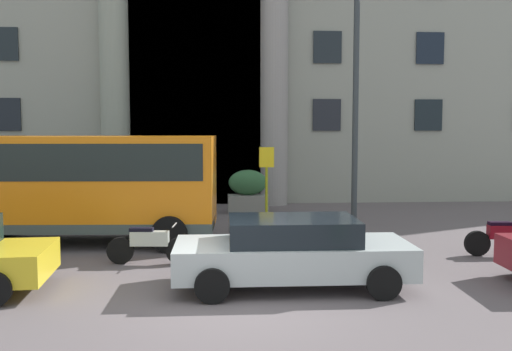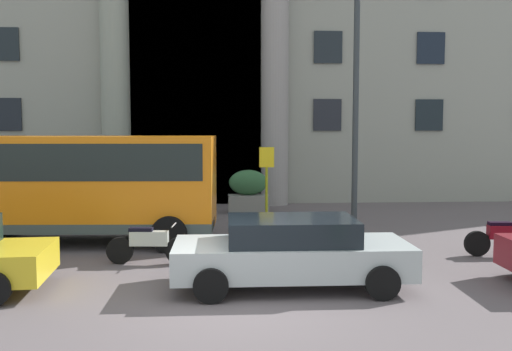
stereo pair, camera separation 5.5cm
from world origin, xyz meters
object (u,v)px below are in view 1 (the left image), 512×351
Objects in this scene: hedge_planter_west at (248,192)px; parked_estate_mid at (292,251)px; bus_stop_sign at (267,178)px; motorcycle_far_end at (148,244)px; orange_minibus at (82,180)px; motorcycle_near_kerb at (505,237)px; hedge_planter_far_west at (152,192)px; hedge_planter_far_east at (10,196)px; lamppost_plaza_centre at (356,82)px.

hedge_planter_west reaches higher than parked_estate_mid.
parked_estate_mid is (-0.05, -6.18, -0.84)m from bus_stop_sign.
parked_estate_mid reaches higher than motorcycle_far_end.
motorcycle_far_end is (1.96, -2.36, -1.23)m from orange_minibus.
hedge_planter_far_west is at bearing 146.59° from motorcycle_near_kerb.
bus_stop_sign reaches higher than hedge_planter_far_west.
hedge_planter_far_east is at bearing 128.22° from orange_minibus.
motorcycle_near_kerb is (9.07, -6.90, -0.35)m from hedge_planter_far_west.
hedge_planter_far_east is at bearing 132.26° from parked_estate_mid.
hedge_planter_west reaches higher than motorcycle_near_kerb.
orange_minibus reaches higher than hedge_planter_far_west.
hedge_planter_far_east reaches higher than motorcycle_far_end.
hedge_planter_west reaches higher than motorcycle_far_end.
bus_stop_sign reaches higher than motorcycle_near_kerb.
lamppost_plaza_centre is at bearing 42.31° from motorcycle_far_end.
bus_stop_sign is 6.71m from motorcycle_near_kerb.
bus_stop_sign is at bearing -83.49° from hedge_planter_west.
motorcycle_far_end is (5.73, -7.66, -0.19)m from hedge_planter_far_east.
motorcycle_near_kerb and motorcycle_far_end have the same top height.
orange_minibus is 1.57× the size of parked_estate_mid.
hedge_planter_far_east is at bearing 156.00° from motorcycle_near_kerb.
lamppost_plaza_centre reaches higher than hedge_planter_far_east.
hedge_planter_far_west reaches higher than hedge_planter_far_east.
orange_minibus is at bearing 138.64° from parked_estate_mid.
hedge_planter_west is at bearing 74.95° from motorcycle_far_end.
motorcycle_far_end is at bearing -109.60° from hedge_planter_west.
hedge_planter_far_east is at bearing 173.83° from hedge_planter_far_west.
parked_estate_mid is (8.70, -9.70, 0.05)m from hedge_planter_far_east.
motorcycle_far_end is at bearing 145.86° from parked_estate_mid.
lamppost_plaza_centre is (11.50, -3.19, 3.78)m from hedge_planter_far_east.
hedge_planter_west is 9.21m from motorcycle_near_kerb.
lamppost_plaza_centre reaches higher than motorcycle_far_end.
hedge_planter_far_east is 12.52m from lamppost_plaza_centre.
hedge_planter_far_west is at bearing 141.39° from bus_stop_sign.
lamppost_plaza_centre reaches higher than parked_estate_mid.
hedge_planter_west is at bearing 136.48° from lamppost_plaza_centre.
lamppost_plaza_centre is at bearing -22.24° from hedge_planter_far_west.
motorcycle_near_kerb is 6.37m from lamppost_plaza_centre.
orange_minibus reaches higher than bus_stop_sign.
motorcycle_near_kerb is (5.71, -7.22, -0.29)m from hedge_planter_west.
motorcycle_near_kerb is 0.26× the size of lamppost_plaza_centre.
orange_minibus is 3.31m from motorcycle_far_end.
parked_estate_mid is 3.61m from motorcycle_far_end.
bus_stop_sign is 0.55× the size of parked_estate_mid.
hedge_planter_far_west is at bearing 112.29° from parked_estate_mid.
hedge_planter_far_east is 5.05m from hedge_planter_far_west.
motorcycle_far_end is 8.31m from lamppost_plaza_centre.
bus_stop_sign is 9.47m from hedge_planter_far_east.
hedge_planter_far_east is 1.18× the size of hedge_planter_west.
motorcycle_far_end is (-8.36, -0.22, -0.00)m from motorcycle_near_kerb.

